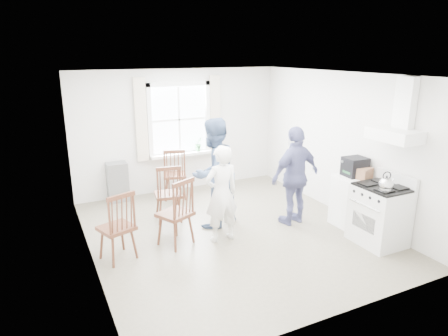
% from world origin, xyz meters
% --- Properties ---
extents(room_shell, '(4.62, 5.12, 2.64)m').
position_xyz_m(room_shell, '(0.00, 0.00, 1.30)').
color(room_shell, '#766E5A').
rests_on(room_shell, ground).
extents(window_assembly, '(1.88, 0.24, 1.70)m').
position_xyz_m(window_assembly, '(0.00, 2.45, 1.46)').
color(window_assembly, white).
rests_on(window_assembly, room_shell).
extents(range_hood, '(0.45, 0.76, 0.94)m').
position_xyz_m(range_hood, '(2.07, -1.35, 1.90)').
color(range_hood, white).
rests_on(range_hood, room_shell).
extents(shelf_unit, '(0.40, 0.30, 0.80)m').
position_xyz_m(shelf_unit, '(-1.40, 2.33, 0.40)').
color(shelf_unit, slate).
rests_on(shelf_unit, ground).
extents(gas_stove, '(0.68, 0.76, 1.12)m').
position_xyz_m(gas_stove, '(1.91, -1.35, 0.48)').
color(gas_stove, silver).
rests_on(gas_stove, ground).
extents(kettle, '(0.21, 0.21, 0.30)m').
position_xyz_m(kettle, '(1.77, -1.53, 1.05)').
color(kettle, silver).
rests_on(kettle, gas_stove).
extents(low_cabinet, '(0.50, 0.55, 0.90)m').
position_xyz_m(low_cabinet, '(1.98, -0.65, 0.45)').
color(low_cabinet, white).
rests_on(low_cabinet, ground).
extents(stereo_stack, '(0.38, 0.35, 0.32)m').
position_xyz_m(stereo_stack, '(2.01, -0.63, 1.06)').
color(stereo_stack, black).
rests_on(stereo_stack, low_cabinet).
extents(cardboard_box, '(0.32, 0.27, 0.18)m').
position_xyz_m(cardboard_box, '(2.05, -0.81, 0.99)').
color(cardboard_box, '#8E6144').
rests_on(cardboard_box, low_cabinet).
extents(windsor_chair_a, '(0.57, 0.56, 1.06)m').
position_xyz_m(windsor_chair_a, '(-1.86, -0.17, 0.65)').
color(windsor_chair_a, '#4B2618').
rests_on(windsor_chair_a, ground).
extents(windsor_chair_b, '(0.51, 0.51, 1.06)m').
position_xyz_m(windsor_chair_b, '(-0.81, 0.85, 0.65)').
color(windsor_chair_b, '#4B2618').
rests_on(windsor_chair_b, ground).
extents(windsor_chair_c, '(0.62, 0.61, 1.11)m').
position_xyz_m(windsor_chair_c, '(-0.93, -0.09, 0.68)').
color(windsor_chair_c, '#4B2618').
rests_on(windsor_chair_c, ground).
extents(person_left, '(0.60, 0.60, 1.57)m').
position_xyz_m(person_left, '(-0.27, -0.17, 0.78)').
color(person_left, white).
rests_on(person_left, ground).
extents(person_mid, '(1.21, 1.21, 1.89)m').
position_xyz_m(person_mid, '(-0.14, 0.42, 0.94)').
color(person_mid, '#475D84').
rests_on(person_mid, ground).
extents(person_right, '(1.15, 1.15, 1.73)m').
position_xyz_m(person_right, '(1.17, -0.12, 0.87)').
color(person_right, navy).
rests_on(person_right, ground).
extents(potted_plant, '(0.21, 0.21, 0.32)m').
position_xyz_m(potted_plant, '(0.39, 2.36, 1.01)').
color(potted_plant, '#367B3E').
rests_on(potted_plant, window_assembly).
extents(windsor_chair_d, '(0.56, 0.56, 1.08)m').
position_xyz_m(windsor_chair_d, '(-0.33, 1.89, 0.66)').
color(windsor_chair_d, '#4B2618').
rests_on(windsor_chair_d, ground).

